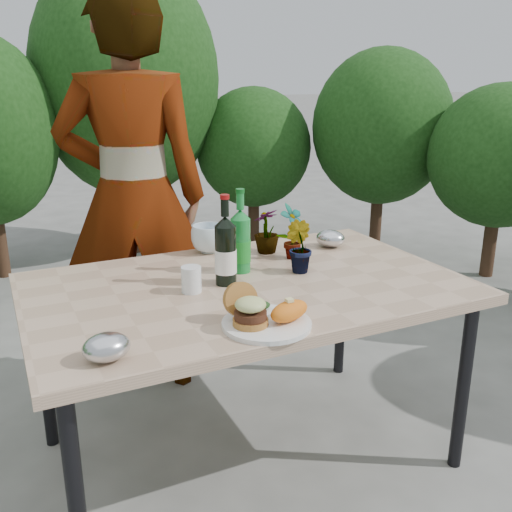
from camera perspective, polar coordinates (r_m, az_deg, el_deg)
name	(u,v)px	position (r m, az deg, el deg)	size (l,w,h in m)	color
ground	(248,453)	(2.50, -0.84, -19.10)	(80.00, 80.00, 0.00)	#62625E
patio_table	(247,297)	(2.15, -0.92, -4.17)	(1.60, 1.00, 0.75)	tan
shrub_hedge	(149,135)	(3.57, -10.69, 11.77)	(6.88, 5.20, 2.43)	#382316
dinner_plate	(267,324)	(1.78, 1.07, -6.80)	(0.28, 0.28, 0.01)	white
burger_stack	(248,309)	(1.75, -0.82, -5.31)	(0.11, 0.16, 0.11)	#B7722D
sweet_potato	(289,311)	(1.78, 3.34, -5.51)	(0.15, 0.08, 0.06)	orange
grilled_veg	(259,306)	(1.85, 0.27, -5.07)	(0.08, 0.05, 0.03)	olive
wine_bottle	(226,252)	(2.09, -3.06, 0.41)	(0.08, 0.08, 0.34)	black
sparkling_water	(241,242)	(2.23, -1.56, 1.41)	(0.08, 0.08, 0.33)	#178331
plastic_cup	(191,279)	(2.05, -6.48, -2.34)	(0.07, 0.07, 0.10)	white
seedling_left	(292,232)	(2.39, 3.62, 2.44)	(0.12, 0.08, 0.23)	#21501B
seedling_mid	(299,247)	(2.24, 4.28, 0.92)	(0.11, 0.09, 0.20)	#2D6021
seedling_right	(267,231)	(2.48, 1.07, 2.52)	(0.11, 0.11, 0.19)	#2B5C1F
blue_bowl	(209,239)	(2.50, -4.76, 1.74)	(0.15, 0.15, 0.12)	white
foil_packet_left	(106,347)	(1.62, -14.74, -8.82)	(0.13, 0.11, 0.08)	#B9BBC1
foil_packet_right	(330,238)	(2.60, 7.44, 1.75)	(0.13, 0.11, 0.08)	silver
person	(133,198)	(2.73, -12.17, 5.68)	(0.69, 0.45, 1.89)	#986A4C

